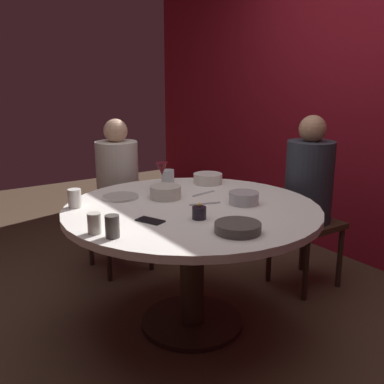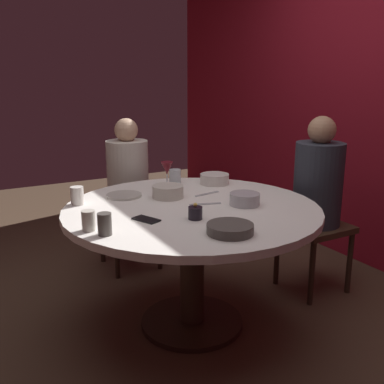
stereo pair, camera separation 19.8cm
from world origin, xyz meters
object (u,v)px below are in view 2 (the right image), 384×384
Objects in this scene: candle_holder at (195,213)px; cup_center_front at (77,196)px; seated_diner_back at (318,186)px; bowl_salad_center at (230,229)px; cup_near_candle at (89,221)px; cell_phone at (146,219)px; cup_by_right_diner at (175,176)px; cup_by_left_diner at (105,224)px; dining_table at (192,230)px; bowl_small_white at (168,192)px; seated_diner_left at (128,177)px; bowl_serving_large at (245,199)px; wine_glass at (167,169)px; dinner_plate at (124,195)px; bowl_sauce_side at (215,179)px.

cup_center_front is at bearing -140.91° from candle_holder.
seated_diner_back is 1.12m from bowl_salad_center.
cup_near_candle reaches higher than bowl_salad_center.
cup_center_front is (-0.45, -0.22, 0.05)m from cell_phone.
cup_near_candle is 1.02× the size of cup_by_right_diner.
cup_near_candle is 0.11m from cup_by_left_diner.
cell_phone is at bearing 4.84° from seated_diner_back.
dining_table is 14.73× the size of cup_near_candle.
bowl_small_white reaches higher than bowl_salad_center.
seated_diner_back is at bearing 90.00° from dining_table.
dining_table is 0.96m from seated_diner_back.
cell_phone is (1.08, -0.32, 0.03)m from seated_diner_left.
seated_diner_back reaches higher than bowl_serving_large.
cup_by_right_diner is at bearing 20.13° from seated_diner_left.
cell_phone is (0.11, -1.27, 0.01)m from seated_diner_back.
cup_near_candle reaches higher than bowl_serving_large.
cup_center_front is at bearing -83.29° from wine_glass.
dinner_plate is 1.51× the size of cell_phone.
bowl_small_white is 0.52m from cup_center_front.
seated_diner_back is 1.01m from bowl_small_white.
cup_near_candle is (-0.36, -0.55, 0.03)m from bowl_salad_center.
seated_diner_left is at bearing 180.00° from dining_table.
cup_near_candle is (0.53, -0.66, -0.08)m from wine_glass.
dinner_plate is 2.08× the size of cup_center_front.
candle_holder is 0.45× the size of bowl_sauce_side.
seated_diner_back reaches higher than cup_by_left_diner.
cup_by_left_diner is at bearing -69.67° from dining_table.
candle_holder is 0.89× the size of cup_near_candle.
seated_diner_back is 12.32× the size of cup_near_candle.
bowl_salad_center is (0.36, 0.26, 0.02)m from cell_phone.
cup_by_right_diner is at bearing 162.66° from dining_table.
seated_diner_back is 1.07m from candle_holder.
cell_phone is at bearing -91.72° from bowl_serving_large.
bowl_small_white is at bearing -12.76° from seated_diner_back.
wine_glass is 0.59m from bowl_serving_large.
cup_by_left_diner is (0.09, -0.84, 0.02)m from bowl_serving_large.
dining_table is 0.64m from cup_by_left_diner.
cell_phone is at bearing -55.34° from bowl_sauce_side.
bowl_small_white reaches higher than bowl_sauce_side.
bowl_salad_center is 0.66m from cup_near_candle.
cup_near_candle reaches higher than bowl_small_white.
bowl_small_white is at bearing -69.34° from bowl_sauce_side.
candle_holder is 0.44m from bowl_small_white.
dining_table is 8.43× the size of bowl_serving_large.
cup_by_left_diner is (0.62, -0.62, -0.08)m from wine_glass.
seated_diner_left is 0.76m from bowl_small_white.
bowl_sauce_side is 1.99× the size of cup_near_candle.
dining_table is 0.49m from wine_glass.
cup_near_candle reaches higher than candle_holder.
bowl_sauce_side is (-0.01, 0.64, 0.03)m from dinner_plate.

